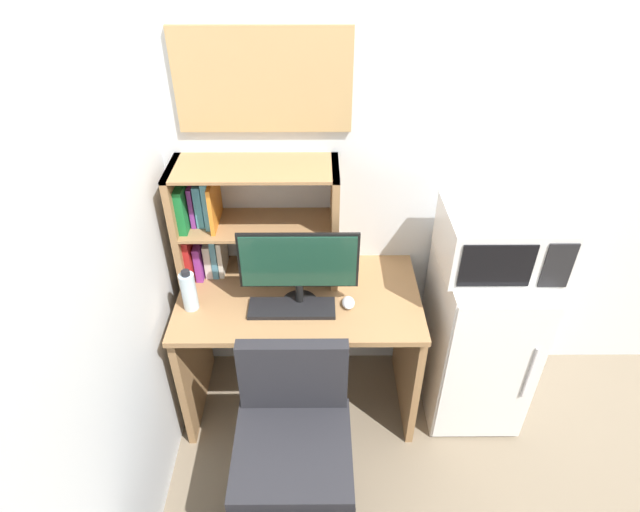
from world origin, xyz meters
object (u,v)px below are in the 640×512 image
object	(u,v)px
computer_mouse	(348,303)
wall_corkboard	(263,81)
water_bottle	(189,291)
monitor	(299,265)
desk_chair	(294,454)
hutch_bookshelf	(234,220)
mini_fridge	(477,337)
microwave	(500,240)
keyboard	(292,308)

from	to	relation	value
computer_mouse	wall_corkboard	xyz separation A→B (m)	(-0.37, 0.39, 0.90)
water_bottle	monitor	bearing A→B (deg)	3.05
computer_mouse	wall_corkboard	distance (m)	1.05
computer_mouse	wall_corkboard	world-z (taller)	wall_corkboard
water_bottle	desk_chair	world-z (taller)	water_bottle
hutch_bookshelf	mini_fridge	distance (m)	1.36
microwave	keyboard	bearing A→B (deg)	-172.41
keyboard	computer_mouse	distance (m)	0.26
hutch_bookshelf	wall_corkboard	world-z (taller)	wall_corkboard
microwave	wall_corkboard	distance (m)	1.25
hutch_bookshelf	mini_fridge	world-z (taller)	hutch_bookshelf
microwave	computer_mouse	bearing A→B (deg)	-172.01
hutch_bookshelf	wall_corkboard	size ratio (longest dim) A/B	1.00
microwave	desk_chair	world-z (taller)	microwave
monitor	computer_mouse	size ratio (longest dim) A/B	6.19
microwave	desk_chair	bearing A→B (deg)	-145.96
keyboard	wall_corkboard	bearing A→B (deg)	104.72
keyboard	mini_fridge	world-z (taller)	mini_fridge
keyboard	mini_fridge	size ratio (longest dim) A/B	0.43
hutch_bookshelf	wall_corkboard	bearing A→B (deg)	36.90
keyboard	microwave	size ratio (longest dim) A/B	0.78
desk_chair	monitor	bearing A→B (deg)	87.95
water_bottle	mini_fridge	distance (m)	1.46
keyboard	water_bottle	size ratio (longest dim) A/B	1.88
computer_mouse	water_bottle	size ratio (longest dim) A/B	0.41
hutch_bookshelf	desk_chair	xyz separation A→B (m)	(0.29, -0.79, -0.68)
monitor	computer_mouse	bearing A→B (deg)	-4.28
hutch_bookshelf	keyboard	xyz separation A→B (m)	(0.28, -0.29, -0.30)
hutch_bookshelf	microwave	distance (m)	1.22
keyboard	microwave	world-z (taller)	microwave
keyboard	computer_mouse	size ratio (longest dim) A/B	4.60
mini_fridge	desk_chair	world-z (taller)	mini_fridge
water_bottle	microwave	world-z (taller)	microwave
hutch_bookshelf	monitor	xyz separation A→B (m)	(0.31, -0.25, -0.08)
hutch_bookshelf	water_bottle	bearing A→B (deg)	-124.72
wall_corkboard	hutch_bookshelf	bearing A→B (deg)	-143.10
hutch_bookshelf	water_bottle	distance (m)	0.39
hutch_bookshelf	mini_fridge	size ratio (longest dim) A/B	0.82
monitor	keyboard	world-z (taller)	monitor
microwave	wall_corkboard	bearing A→B (deg)	164.37
desk_chair	computer_mouse	bearing A→B (deg)	65.03
hutch_bookshelf	microwave	size ratio (longest dim) A/B	1.48
hutch_bookshelf	microwave	xyz separation A→B (m)	(1.21, -0.17, -0.01)
water_bottle	wall_corkboard	size ratio (longest dim) A/B	0.28
computer_mouse	microwave	size ratio (longest dim) A/B	0.17
mini_fridge	microwave	xyz separation A→B (m)	(0.00, 0.00, 0.60)
microwave	water_bottle	bearing A→B (deg)	-175.73
mini_fridge	monitor	bearing A→B (deg)	-175.25
computer_mouse	microwave	world-z (taller)	microwave
monitor	desk_chair	distance (m)	0.81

